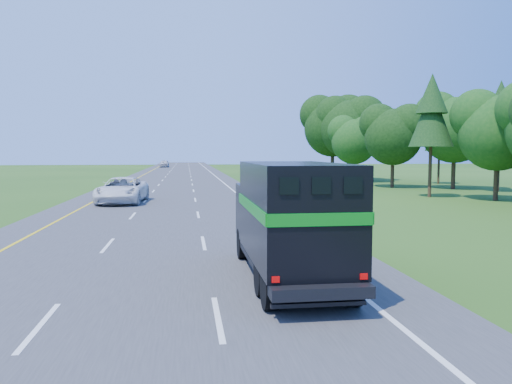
{
  "coord_description": "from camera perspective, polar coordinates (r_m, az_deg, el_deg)",
  "views": [
    {
      "loc": [
        1.19,
        0.5,
        3.6
      ],
      "look_at": [
        4.5,
        24.17,
        1.7
      ],
      "focal_mm": 35.0,
      "sensor_mm": 36.0,
      "label": 1
    }
  ],
  "objects": [
    {
      "name": "far_car",
      "position": [
        121.2,
        -10.42,
        3.21
      ],
      "size": [
        2.23,
        5.15,
        1.73
      ],
      "primitive_type": "imported",
      "rotation": [
        0.0,
        0.0,
        -0.04
      ],
      "color": "#BBBBC2",
      "rests_on": "road"
    },
    {
      "name": "lane_markings",
      "position": [
        49.64,
        -9.32,
        0.39
      ],
      "size": [
        11.15,
        260.0,
        0.01
      ],
      "color": "yellow",
      "rests_on": "road"
    },
    {
      "name": "road",
      "position": [
        49.64,
        -9.32,
        0.36
      ],
      "size": [
        15.0,
        260.0,
        0.04
      ],
      "primitive_type": "cube",
      "color": "#38383A",
      "rests_on": "ground"
    },
    {
      "name": "white_suv",
      "position": [
        36.48,
        -15.04,
        0.22
      ],
      "size": [
        3.4,
        6.66,
        1.8
      ],
      "primitive_type": "imported",
      "rotation": [
        0.0,
        0.0,
        -0.07
      ],
      "color": "silver",
      "rests_on": "road"
    },
    {
      "name": "horse_truck",
      "position": [
        13.86,
        3.83,
        -2.94
      ],
      "size": [
        2.39,
        7.42,
        3.28
      ],
      "rotation": [
        0.0,
        0.0,
        -0.0
      ],
      "color": "black",
      "rests_on": "road"
    }
  ]
}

